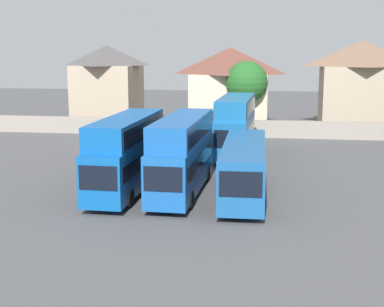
# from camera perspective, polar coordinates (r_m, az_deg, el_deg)

# --- Properties ---
(ground) EXTENTS (140.00, 140.00, 0.00)m
(ground) POSITION_cam_1_polar(r_m,az_deg,el_deg) (52.18, 2.40, 0.90)
(ground) COLOR #4C4C4F
(depot_boundary_wall) EXTENTS (56.00, 0.50, 1.80)m
(depot_boundary_wall) POSITION_cam_1_polar(r_m,az_deg,el_deg) (57.21, 2.96, 2.68)
(depot_boundary_wall) COLOR gray
(depot_boundary_wall) RESTS_ON ground
(bus_1) EXTENTS (2.71, 10.90, 4.82)m
(bus_1) POSITION_cam_1_polar(r_m,az_deg,el_deg) (34.77, -6.86, 0.35)
(bus_1) COLOR #0F53A1
(bus_1) RESTS_ON ground
(bus_2) EXTENTS (2.70, 10.88, 4.85)m
(bus_2) POSITION_cam_1_polar(r_m,az_deg,el_deg) (34.19, -1.03, 0.28)
(bus_2) COLOR #1855A5
(bus_2) RESTS_ON ground
(bus_3) EXTENTS (2.81, 11.99, 3.33)m
(bus_3) POSITION_cam_1_polar(r_m,az_deg,el_deg) (33.92, 5.48, -1.28)
(bus_3) COLOR #1A5494
(bus_3) RESTS_ON ground
(bus_4) EXTENTS (3.55, 12.01, 3.33)m
(bus_4) POSITION_cam_1_polar(r_m,az_deg,el_deg) (47.10, -0.42, 2.18)
(bus_4) COLOR #1860A4
(bus_4) RESTS_ON ground
(bus_5) EXTENTS (2.93, 10.36, 5.02)m
(bus_5) POSITION_cam_1_polar(r_m,az_deg,el_deg) (46.80, 4.58, 3.22)
(bus_5) COLOR #19629E
(bus_5) RESTS_ON ground
(house_terrace_left) EXTENTS (7.48, 8.16, 9.49)m
(house_terrace_left) POSITION_cam_1_polar(r_m,az_deg,el_deg) (67.17, -8.81, 7.16)
(house_terrace_left) COLOR tan
(house_terrace_left) RESTS_ON ground
(house_terrace_centre) EXTENTS (9.07, 7.12, 9.25)m
(house_terrace_centre) POSITION_cam_1_polar(r_m,az_deg,el_deg) (62.83, 3.99, 6.91)
(house_terrace_centre) COLOR beige
(house_terrace_centre) RESTS_ON ground
(house_terrace_right) EXTENTS (9.18, 6.89, 10.00)m
(house_terrace_right) POSITION_cam_1_polar(r_m,az_deg,el_deg) (64.66, 17.25, 6.90)
(house_terrace_right) COLOR tan
(house_terrace_right) RESTS_ON ground
(tree_behind_wall) EXTENTS (4.50, 4.50, 7.82)m
(tree_behind_wall) POSITION_cam_1_polar(r_m,az_deg,el_deg) (59.05, 5.74, 7.43)
(tree_behind_wall) COLOR brown
(tree_behind_wall) RESTS_ON ground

